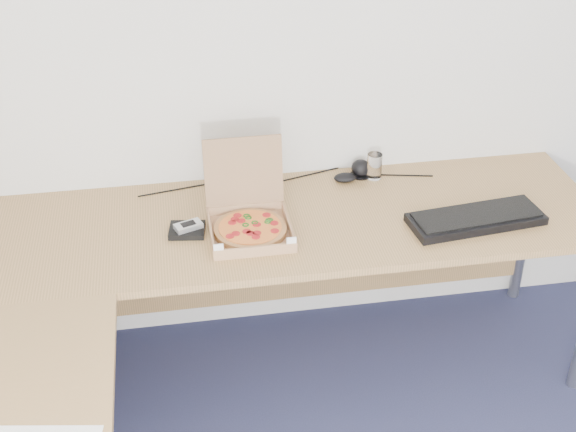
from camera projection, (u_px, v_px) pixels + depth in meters
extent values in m
cube|color=#A77D49|center=(269.00, 224.00, 2.88)|extent=(2.50, 0.70, 0.03)
cylinder|color=gray|center=(525.00, 233.00, 3.49)|extent=(0.05, 0.05, 0.70)
cube|color=tan|center=(250.00, 233.00, 2.79)|extent=(0.29, 0.29, 0.01)
cube|color=tan|center=(244.00, 175.00, 2.85)|extent=(0.29, 0.06, 0.29)
cylinder|color=#B57640|center=(250.00, 230.00, 2.79)|extent=(0.26, 0.26, 0.02)
cylinder|color=red|center=(250.00, 227.00, 2.78)|extent=(0.23, 0.23, 0.00)
cylinder|color=silver|center=(374.00, 166.00, 3.12)|extent=(0.06, 0.06, 0.11)
cube|color=black|center=(476.00, 219.00, 2.85)|extent=(0.51, 0.23, 0.03)
ellipsoid|color=black|center=(345.00, 178.00, 3.12)|extent=(0.11, 0.09, 0.03)
cube|color=black|center=(187.00, 230.00, 2.80)|extent=(0.14, 0.12, 0.02)
cube|color=#B2B5BA|center=(188.00, 226.00, 2.79)|extent=(0.11, 0.08, 0.02)
ellipsoid|color=black|center=(361.00, 167.00, 3.15)|extent=(0.09, 0.09, 0.07)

